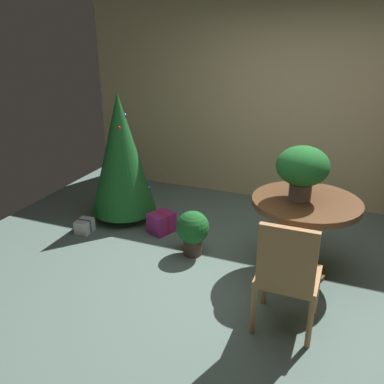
# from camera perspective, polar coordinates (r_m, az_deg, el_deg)

# --- Properties ---
(ground_plane) EXTENTS (6.60, 6.60, 0.00)m
(ground_plane) POSITION_cam_1_polar(r_m,az_deg,el_deg) (3.98, 9.04, -12.74)
(ground_plane) COLOR slate
(back_wall_panel) EXTENTS (6.00, 0.10, 2.60)m
(back_wall_panel) POSITION_cam_1_polar(r_m,az_deg,el_deg) (5.54, 15.27, 11.34)
(back_wall_panel) COLOR beige
(back_wall_panel) RESTS_ON ground_plane
(round_dining_table) EXTENTS (1.00, 1.00, 0.77)m
(round_dining_table) POSITION_cam_1_polar(r_m,az_deg,el_deg) (4.00, 15.25, -3.66)
(round_dining_table) COLOR brown
(round_dining_table) RESTS_ON ground_plane
(flower_vase) EXTENTS (0.47, 0.47, 0.50)m
(flower_vase) POSITION_cam_1_polar(r_m,az_deg,el_deg) (3.82, 15.02, 3.25)
(flower_vase) COLOR #665B51
(flower_vase) RESTS_ON round_dining_table
(wooden_chair_near) EXTENTS (0.47, 0.45, 0.96)m
(wooden_chair_near) POSITION_cam_1_polar(r_m,az_deg,el_deg) (3.23, 13.00, -10.79)
(wooden_chair_near) COLOR #B27F4C
(wooden_chair_near) RESTS_ON ground_plane
(holiday_tree) EXTENTS (0.78, 0.78, 1.56)m
(holiday_tree) POSITION_cam_1_polar(r_m,az_deg,el_deg) (4.99, -9.76, 5.18)
(holiday_tree) COLOR brown
(holiday_tree) RESTS_ON ground_plane
(gift_box_cream) EXTENTS (0.18, 0.22, 0.16)m
(gift_box_cream) POSITION_cam_1_polar(r_m,az_deg,el_deg) (4.99, -14.60, -4.57)
(gift_box_cream) COLOR silver
(gift_box_cream) RESTS_ON ground_plane
(gift_box_purple) EXTENTS (0.32, 0.34, 0.24)m
(gift_box_purple) POSITION_cam_1_polar(r_m,az_deg,el_deg) (4.84, -4.22, -4.21)
(gift_box_purple) COLOR #9E287A
(gift_box_purple) RESTS_ON ground_plane
(potted_plant) EXTENTS (0.35, 0.35, 0.49)m
(potted_plant) POSITION_cam_1_polar(r_m,az_deg,el_deg) (4.30, 0.09, -5.27)
(potted_plant) COLOR #4C382D
(potted_plant) RESTS_ON ground_plane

